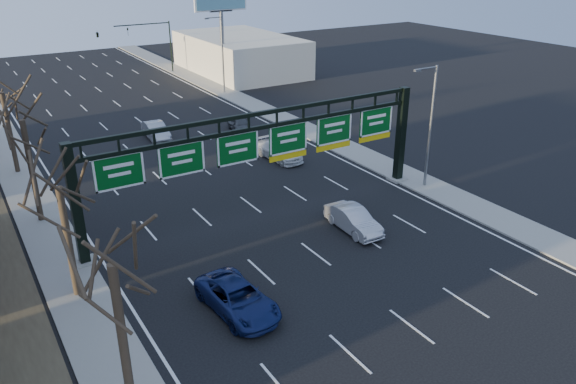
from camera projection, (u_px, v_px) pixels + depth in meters
ground at (336, 269)px, 31.21m from camera, size 160.00×160.00×0.00m
sidewalk_left at (29, 194)px, 40.53m from camera, size 3.00×120.00×0.12m
sidewalk_right at (320, 136)px, 52.90m from camera, size 3.00×120.00×0.12m
lane_markings at (193, 161)px, 46.74m from camera, size 21.60×120.00×0.01m
sign_gantry at (266, 149)px, 35.63m from camera, size 24.60×1.20×7.20m
building_right_distant at (240, 54)px, 78.70m from camera, size 12.00×20.00×5.00m
tree_near at (108, 238)px, 18.89m from camera, size 3.60×3.60×8.86m
tree_gantry at (55, 166)px, 26.03m from camera, size 3.60×3.60×8.48m
tree_mid at (19, 104)px, 33.50m from camera, size 3.60×3.60×9.24m
streetlight_near at (430, 121)px, 39.84m from camera, size 2.15×0.22×9.00m
streetlight_far at (221, 51)px, 66.25m from camera, size 2.15×0.22×9.00m
billboard_right at (221, 11)px, 69.74m from camera, size 7.00×0.50×12.00m
traffic_signal_mast at (126, 36)px, 74.46m from camera, size 10.16×0.54×7.00m
car_blue_suv at (238, 298)px, 27.38m from camera, size 2.80×5.41×1.46m
car_silver_sedan at (353, 220)px, 35.19m from camera, size 1.72×4.56×1.48m
car_white_wagon at (279, 151)px, 47.00m from camera, size 2.50×5.10×1.43m
car_grey_far at (240, 124)px, 54.08m from camera, size 2.27×4.29×1.39m
car_silver_distant at (156, 131)px, 51.95m from camera, size 1.86×4.72×1.53m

